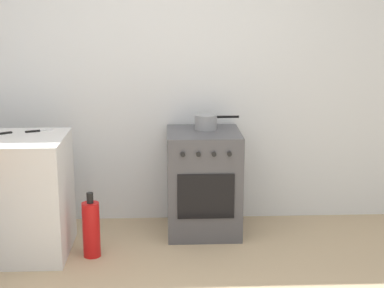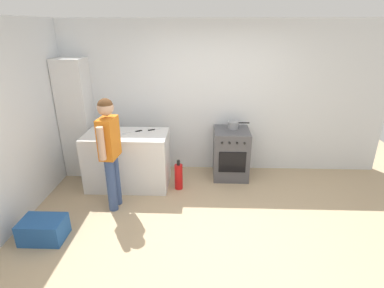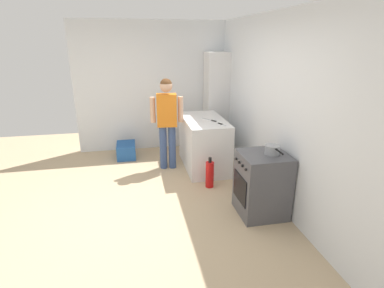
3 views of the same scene
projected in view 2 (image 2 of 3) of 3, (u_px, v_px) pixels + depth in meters
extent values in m
plane|color=tan|center=(212.00, 232.00, 3.86)|extent=(8.00, 8.00, 0.00)
cube|color=silver|center=(211.00, 99.00, 5.20)|extent=(6.00, 0.10, 2.60)
cube|color=silver|center=(12.00, 124.00, 3.84)|extent=(0.10, 3.10, 2.60)
cube|color=silver|center=(128.00, 160.00, 4.86)|extent=(1.30, 0.70, 0.90)
cube|color=#4C4C51|center=(231.00, 153.00, 5.16)|extent=(0.59, 0.60, 0.85)
cube|color=black|center=(232.00, 162.00, 4.89)|extent=(0.44, 0.01, 0.36)
cylinder|color=black|center=(224.00, 133.00, 4.90)|extent=(0.19, 0.19, 0.01)
cylinder|color=black|center=(241.00, 133.00, 4.89)|extent=(0.19, 0.19, 0.01)
cylinder|color=black|center=(224.00, 128.00, 5.12)|extent=(0.19, 0.19, 0.01)
cylinder|color=black|center=(239.00, 128.00, 5.12)|extent=(0.19, 0.19, 0.01)
cylinder|color=black|center=(222.00, 143.00, 4.76)|extent=(0.04, 0.02, 0.04)
cylinder|color=black|center=(230.00, 143.00, 4.76)|extent=(0.04, 0.02, 0.04)
cylinder|color=black|center=(237.00, 143.00, 4.75)|extent=(0.04, 0.02, 0.04)
cylinder|color=black|center=(245.00, 143.00, 4.75)|extent=(0.04, 0.02, 0.04)
cylinder|color=gray|center=(233.00, 125.00, 5.07)|extent=(0.18, 0.18, 0.12)
cylinder|color=black|center=(244.00, 123.00, 5.04)|extent=(0.18, 0.02, 0.02)
cube|color=silver|center=(158.00, 129.00, 4.88)|extent=(0.10, 0.06, 0.01)
cube|color=black|center=(151.00, 130.00, 4.85)|extent=(0.11, 0.07, 0.01)
cube|color=silver|center=(128.00, 133.00, 4.72)|extent=(0.22, 0.16, 0.01)
cube|color=black|center=(139.00, 131.00, 4.80)|extent=(0.11, 0.08, 0.01)
cylinder|color=#384C7A|center=(111.00, 185.00, 4.20)|extent=(0.13, 0.13, 0.79)
cylinder|color=#384C7A|center=(116.00, 180.00, 4.35)|extent=(0.13, 0.13, 0.79)
cube|color=orange|center=(109.00, 138.00, 4.02)|extent=(0.23, 0.36, 0.56)
cylinder|color=tan|center=(101.00, 144.00, 3.80)|extent=(0.09, 0.09, 0.44)
cylinder|color=tan|center=(115.00, 131.00, 4.24)|extent=(0.09, 0.09, 0.44)
sphere|color=tan|center=(105.00, 108.00, 3.87)|extent=(0.22, 0.22, 0.22)
sphere|color=brown|center=(105.00, 106.00, 3.86)|extent=(0.20, 0.20, 0.20)
cylinder|color=red|center=(179.00, 177.00, 4.83)|extent=(0.13, 0.13, 0.42)
cylinder|color=black|center=(178.00, 163.00, 4.73)|extent=(0.05, 0.05, 0.08)
cube|color=#235193|center=(43.00, 229.00, 3.69)|extent=(0.52, 0.36, 0.28)
cube|color=silver|center=(77.00, 118.00, 5.13)|extent=(0.48, 0.44, 2.00)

